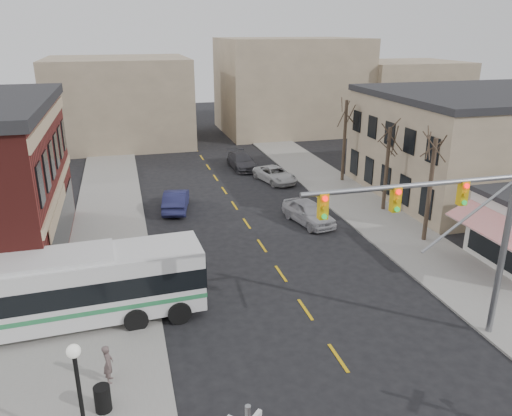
{
  "coord_description": "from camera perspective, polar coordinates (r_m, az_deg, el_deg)",
  "views": [
    {
      "loc": [
        -7.99,
        -14.23,
        13.22
      ],
      "look_at": [
        -1.01,
        11.69,
        3.5
      ],
      "focal_mm": 35.0,
      "sensor_mm": 36.0,
      "label": 1
    }
  ],
  "objects": [
    {
      "name": "tree_east_c",
      "position": [
        45.49,
        10.06,
        7.55
      ],
      "size": [
        0.28,
        0.28,
        7.2
      ],
      "color": "#382B21",
      "rests_on": "sidewalk_east"
    },
    {
      "name": "transit_bus",
      "position": [
        24.85,
        -21.88,
        -8.65
      ],
      "size": [
        13.56,
        3.58,
        3.46
      ],
      "color": "silver",
      "rests_on": "ground"
    },
    {
      "name": "car_c",
      "position": [
        45.36,
        2.18,
        3.85
      ],
      "size": [
        3.42,
        5.34,
        1.37
      ],
      "primitive_type": "imported",
      "rotation": [
        0.0,
        0.0,
        0.25
      ],
      "color": "#B9B9B9",
      "rests_on": "ground"
    },
    {
      "name": "traffic_signal_mast",
      "position": [
        21.9,
        21.78,
        -1.62
      ],
      "size": [
        9.54,
        0.3,
        8.0
      ],
      "color": "gray",
      "rests_on": "ground"
    },
    {
      "name": "pedestrian_far",
      "position": [
        25.61,
        -20.53,
        -10.12
      ],
      "size": [
        0.92,
        1.0,
        1.66
      ],
      "primitive_type": "imported",
      "rotation": [
        0.0,
        0.0,
        1.11
      ],
      "color": "#303354",
      "rests_on": "sidewalk_west"
    },
    {
      "name": "trash_bin",
      "position": [
        20.04,
        -17.12,
        -20.09
      ],
      "size": [
        0.6,
        0.6,
        1.01
      ],
      "primitive_type": "cylinder",
      "color": "black",
      "rests_on": "sidewalk_west"
    },
    {
      "name": "sidewalk_west",
      "position": [
        36.7,
        -16.4,
        -1.96
      ],
      "size": [
        5.0,
        60.0,
        0.12
      ],
      "primitive_type": "cube",
      "color": "gray",
      "rests_on": "ground"
    },
    {
      "name": "ground",
      "position": [
        21.0,
        11.72,
        -19.6
      ],
      "size": [
        160.0,
        160.0,
        0.0
      ],
      "primitive_type": "plane",
      "color": "black",
      "rests_on": "ground"
    },
    {
      "name": "sidewalk_east",
      "position": [
        40.63,
        11.34,
        0.6
      ],
      "size": [
        5.0,
        60.0,
        0.12
      ],
      "primitive_type": "cube",
      "color": "gray",
      "rests_on": "ground"
    },
    {
      "name": "pedestrian_near",
      "position": [
        21.09,
        -16.54,
        -16.69
      ],
      "size": [
        0.42,
        0.61,
        1.62
      ],
      "primitive_type": "imported",
      "rotation": [
        0.0,
        0.0,
        1.51
      ],
      "color": "#604E4D",
      "rests_on": "sidewalk_west"
    },
    {
      "name": "street_lamp",
      "position": [
        17.37,
        -19.78,
        -17.52
      ],
      "size": [
        0.44,
        0.44,
        3.98
      ],
      "color": "black",
      "rests_on": "sidewalk_west"
    },
    {
      "name": "tree_east_a",
      "position": [
        33.53,
        19.23,
        1.91
      ],
      "size": [
        0.28,
        0.28,
        6.75
      ],
      "color": "#382B21",
      "rests_on": "sidewalk_east"
    },
    {
      "name": "tree_east_b",
      "position": [
        38.61,
        14.7,
        4.31
      ],
      "size": [
        0.28,
        0.28,
        6.3
      ],
      "color": "#382B21",
      "rests_on": "sidewalk_east"
    },
    {
      "name": "tan_building",
      "position": [
        46.38,
        25.82,
        6.79
      ],
      "size": [
        20.3,
        15.3,
        8.5
      ],
      "color": "gray",
      "rests_on": "ground"
    },
    {
      "name": "car_b",
      "position": [
        38.62,
        -9.14,
        0.89
      ],
      "size": [
        2.63,
        5.12,
        1.61
      ],
      "primitive_type": "imported",
      "rotation": [
        0.0,
        0.0,
        2.94
      ],
      "color": "#1C1E47",
      "rests_on": "ground"
    },
    {
      "name": "car_a",
      "position": [
        35.76,
        6.02,
        -0.48
      ],
      "size": [
        2.98,
        5.18,
        1.66
      ],
      "primitive_type": "imported",
      "rotation": [
        0.0,
        0.0,
        0.22
      ],
      "color": "#9E9EA2",
      "rests_on": "ground"
    },
    {
      "name": "car_d",
      "position": [
        49.71,
        -1.63,
        5.37
      ],
      "size": [
        2.37,
        5.29,
        1.51
      ],
      "primitive_type": "imported",
      "rotation": [
        0.0,
        0.0,
        0.05
      ],
      "color": "#46454B",
      "rests_on": "ground"
    }
  ]
}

